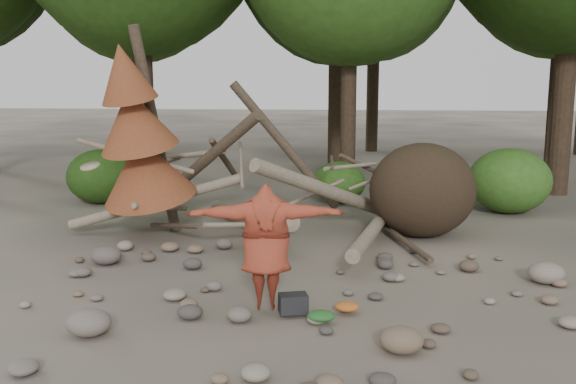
# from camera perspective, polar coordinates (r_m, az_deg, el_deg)

# --- Properties ---
(ground) EXTENTS (120.00, 120.00, 0.00)m
(ground) POSITION_cam_1_polar(r_m,az_deg,el_deg) (9.69, -1.31, -9.73)
(ground) COLOR #514C44
(ground) RESTS_ON ground
(deadfall_pile) EXTENTS (8.55, 5.24, 3.30)m
(deadfall_pile) POSITION_cam_1_polar(r_m,az_deg,el_deg) (13.52, 9.43, -0.00)
(deadfall_pile) COLOR #332619
(deadfall_pile) RESTS_ON ground
(dead_conifer) EXTENTS (2.06, 2.16, 4.35)m
(dead_conifer) POSITION_cam_1_polar(r_m,az_deg,el_deg) (13.18, -13.11, 4.71)
(dead_conifer) COLOR #4C3F30
(dead_conifer) RESTS_ON ground
(bush_left) EXTENTS (1.80, 1.80, 1.44)m
(bush_left) POSITION_cam_1_polar(r_m,az_deg,el_deg) (17.74, -16.27, 1.35)
(bush_left) COLOR #224512
(bush_left) RESTS_ON ground
(bush_mid) EXTENTS (1.40, 1.40, 1.12)m
(bush_mid) POSITION_cam_1_polar(r_m,az_deg,el_deg) (17.07, 4.57, 0.85)
(bush_mid) COLOR #2D5719
(bush_mid) RESTS_ON ground
(bush_right) EXTENTS (2.00, 2.00, 1.60)m
(bush_right) POSITION_cam_1_polar(r_m,az_deg,el_deg) (16.69, 19.09, 0.95)
(bush_right) COLOR #386820
(bush_right) RESTS_ON ground
(frisbee_thrower) EXTENTS (3.61, 0.89, 2.10)m
(frisbee_thrower) POSITION_cam_1_polar(r_m,az_deg,el_deg) (8.97, -2.00, -4.85)
(frisbee_thrower) COLOR maroon
(frisbee_thrower) RESTS_ON ground
(backpack) EXTENTS (0.45, 0.36, 0.26)m
(backpack) POSITION_cam_1_polar(r_m,az_deg,el_deg) (9.09, 0.47, -10.22)
(backpack) COLOR black
(backpack) RESTS_ON ground
(cloth_green) EXTENTS (0.38, 0.32, 0.14)m
(cloth_green) POSITION_cam_1_polar(r_m,az_deg,el_deg) (8.84, 2.97, -11.24)
(cloth_green) COLOR #255D25
(cloth_green) RESTS_ON ground
(cloth_orange) EXTENTS (0.35, 0.28, 0.13)m
(cloth_orange) POSITION_cam_1_polar(r_m,az_deg,el_deg) (9.22, 5.25, -10.41)
(cloth_orange) COLOR #B35D1E
(cloth_orange) RESTS_ON ground
(boulder_front_left) EXTENTS (0.59, 0.53, 0.35)m
(boulder_front_left) POSITION_cam_1_polar(r_m,az_deg,el_deg) (8.82, -17.31, -11.01)
(boulder_front_left) COLOR slate
(boulder_front_left) RESTS_ON ground
(boulder_front_right) EXTENTS (0.54, 0.48, 0.32)m
(boulder_front_right) POSITION_cam_1_polar(r_m,az_deg,el_deg) (8.08, 10.05, -12.82)
(boulder_front_right) COLOR brown
(boulder_front_right) RESTS_ON ground
(boulder_mid_right) EXTENTS (0.58, 0.52, 0.35)m
(boulder_mid_right) POSITION_cam_1_polar(r_m,az_deg,el_deg) (11.27, 21.97, -6.69)
(boulder_mid_right) COLOR gray
(boulder_mid_right) RESTS_ON ground
(boulder_mid_left) EXTENTS (0.56, 0.50, 0.34)m
(boulder_mid_left) POSITION_cam_1_polar(r_m,az_deg,el_deg) (11.96, -15.88, -5.43)
(boulder_mid_left) COLOR #5D544E
(boulder_mid_left) RESTS_ON ground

